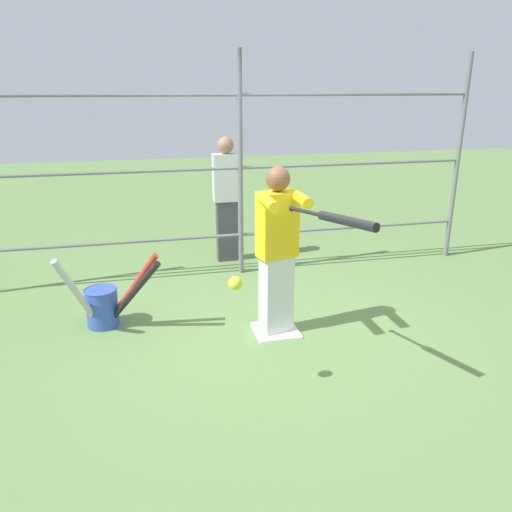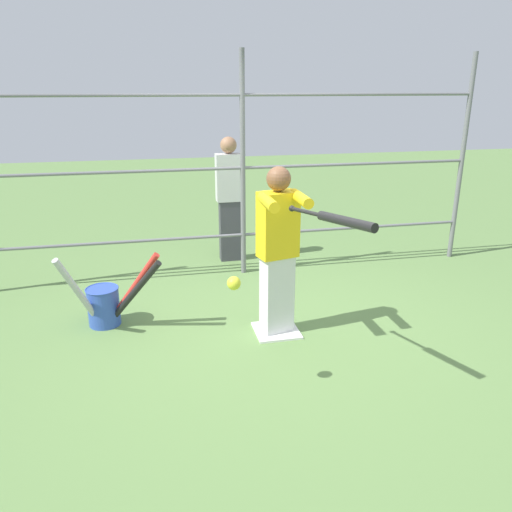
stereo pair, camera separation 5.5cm
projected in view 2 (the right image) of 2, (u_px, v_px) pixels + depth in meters
ground_plane at (276, 331)px, 4.64m from camera, size 24.00×24.00×0.00m
home_plate at (276, 331)px, 4.63m from camera, size 0.40×0.40×0.02m
fence_backstop at (243, 168)px, 5.70m from camera, size 5.68×0.06×2.55m
batter at (278, 247)px, 4.35m from camera, size 0.38×0.58×1.53m
baseball_bat_swinging at (339, 220)px, 3.38m from camera, size 0.34×0.90×0.12m
softball_in_flight at (234, 283)px, 3.40m from camera, size 0.10×0.10×0.10m
bat_bucket at (106, 303)px, 4.68m from camera, size 0.92×0.53×0.80m
bystander_behind_fence at (229, 198)px, 6.30m from camera, size 0.33×0.20×1.58m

